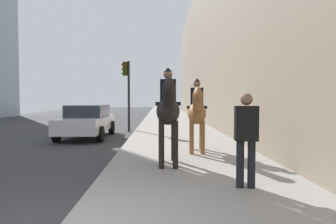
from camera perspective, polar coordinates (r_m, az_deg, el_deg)
The scene contains 5 objects.
mounted_horse_near at distance 7.41m, azimuth 0.00°, elevation 0.40°, with size 2.15×0.60×2.36m.
mounted_horse_far at distance 9.31m, azimuth 5.34°, elevation 0.06°, with size 2.15×0.70×2.22m.
pedestrian_greeting at distance 5.71m, azimuth 14.17°, elevation -3.86°, with size 0.30×0.42×1.70m.
car_near_lane at distance 14.17m, azimuth -14.63°, elevation -1.52°, with size 4.50×1.96×1.44m.
traffic_light_near_curb at distance 16.25m, azimuth -7.55°, elevation 5.07°, with size 0.20×0.44×3.67m.
Camera 1 is at (-3.42, -1.27, 1.72)m, focal length 33.14 mm.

